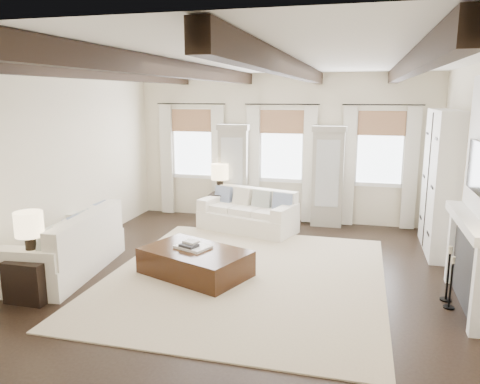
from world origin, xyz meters
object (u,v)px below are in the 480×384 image
(ottoman, at_px, (195,263))
(side_table_back, at_px, (220,208))
(sofa_left, at_px, (70,248))
(side_table_front, at_px, (34,278))
(sofa_back, at_px, (249,214))

(ottoman, height_order, side_table_back, side_table_back)
(sofa_left, xyz_separation_m, side_table_front, (0.09, -0.96, -0.10))
(side_table_front, bearing_deg, side_table_back, 73.61)
(sofa_left, relative_size, ottoman, 1.46)
(side_table_back, bearing_deg, sofa_back, -31.86)
(side_table_front, bearing_deg, sofa_left, 95.12)
(sofa_back, distance_m, side_table_front, 4.47)
(sofa_left, distance_m, ottoman, 1.99)
(sofa_left, xyz_separation_m, side_table_back, (1.39, 3.48, -0.08))
(sofa_left, relative_size, side_table_back, 3.67)
(side_table_front, relative_size, side_table_back, 0.91)
(side_table_front, bearing_deg, sofa_back, 62.41)
(sofa_left, xyz_separation_m, ottoman, (1.94, 0.37, -0.18))
(sofa_back, bearing_deg, side_table_back, 148.14)
(sofa_left, height_order, side_table_front, sofa_left)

